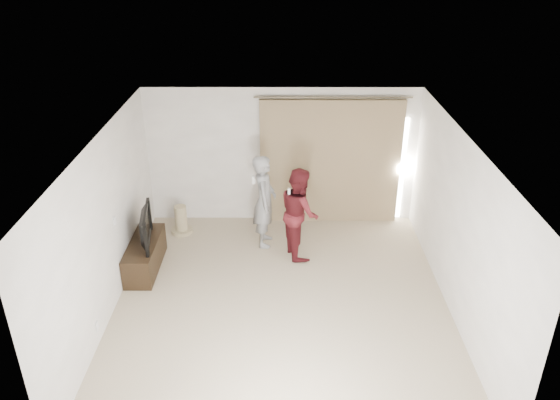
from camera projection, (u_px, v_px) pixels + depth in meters
The scene contains 10 objects.
floor at pixel (282, 304), 8.26m from camera, with size 5.50×5.50×0.00m, color tan.
wall_back at pixel (282, 156), 10.14m from camera, with size 5.00×0.04×2.60m, color white.
wall_left at pixel (105, 229), 7.69m from camera, with size 0.04×5.50×2.60m.
ceiling at pixel (282, 142), 7.10m from camera, with size 5.00×5.50×0.01m, color silver.
curtain at pixel (331, 163), 10.12m from camera, with size 2.80×0.11×2.46m.
tv_console at pixel (145, 255), 9.02m from camera, with size 0.45×1.30×0.50m, color black.
tv at pixel (141, 227), 8.78m from camera, with size 0.98×0.13×0.57m, color black.
scratching_post at pixel (181, 222), 10.12m from camera, with size 0.40×0.40×0.54m.
person_man at pixel (264, 201), 9.49m from camera, with size 0.42×0.63×1.69m.
person_woman at pixel (299, 212), 9.21m from camera, with size 0.79×0.91×1.60m.
Camera 1 is at (-0.00, -6.70, 5.08)m, focal length 35.00 mm.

